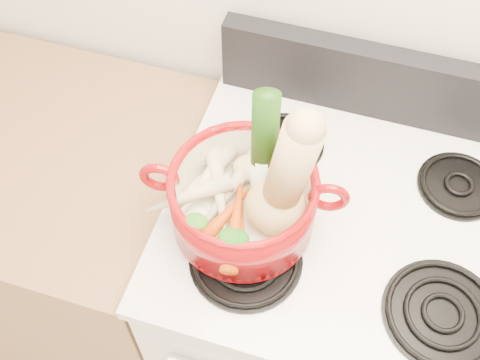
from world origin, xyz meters
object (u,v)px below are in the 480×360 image
(stove_body, at_px, (328,310))
(squash, at_px, (287,179))
(dutch_oven, at_px, (243,201))
(leek, at_px, (263,153))

(stove_body, distance_m, squash, 0.71)
(dutch_oven, bearing_deg, squash, -9.30)
(leek, bearing_deg, stove_body, -4.09)
(leek, bearing_deg, dutch_oven, -140.88)
(squash, bearing_deg, dutch_oven, -177.01)
(dutch_oven, distance_m, leek, 0.12)
(stove_body, bearing_deg, leek, -167.31)
(stove_body, relative_size, dutch_oven, 3.27)
(stove_body, distance_m, leek, 0.72)
(dutch_oven, height_order, leek, leek)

